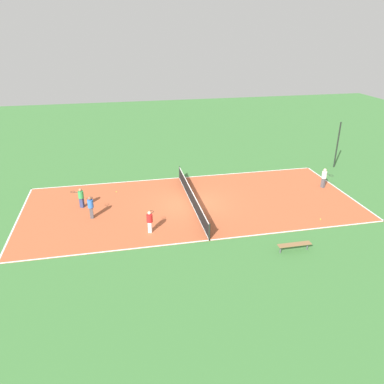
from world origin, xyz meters
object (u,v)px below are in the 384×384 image
at_px(tennis_net, 192,197).
at_px(player_far_green, 81,197).
at_px(player_far_white, 324,177).
at_px(bench, 294,245).
at_px(tennis_ball_left_sideline, 116,192).
at_px(tennis_ball_right_alley, 321,219).
at_px(player_near_blue, 91,206).
at_px(player_coach_red, 150,220).
at_px(fence_post_back_left, 337,145).

distance_m(tennis_net, player_far_green, 7.49).
relative_size(player_far_green, player_far_white, 0.91).
distance_m(bench, player_far_green, 14.12).
relative_size(player_far_green, tennis_ball_left_sideline, 20.32).
bearing_deg(bench, player_far_white, 51.69).
height_order(player_far_white, tennis_ball_right_alley, player_far_white).
height_order(player_far_white, player_near_blue, player_far_white).
bearing_deg(player_far_white, player_coach_red, -94.51).
bearing_deg(tennis_ball_right_alley, fence_post_back_left, 144.76).
bearing_deg(player_far_white, tennis_ball_left_sideline, -119.58).
height_order(player_near_blue, tennis_ball_right_alley, player_near_blue).
height_order(player_coach_red, player_far_white, player_far_white).
relative_size(bench, player_far_green, 1.36).
distance_m(player_near_blue, tennis_ball_right_alley, 14.61).
bearing_deg(player_coach_red, tennis_ball_right_alley, -77.41).
distance_m(tennis_net, tennis_ball_right_alley, 8.52).
bearing_deg(tennis_net, player_far_white, 94.14).
relative_size(bench, player_near_blue, 1.26).
height_order(tennis_net, tennis_ball_left_sideline, tennis_net).
xyz_separation_m(player_far_green, player_coach_red, (4.29, 4.18, -0.01)).
xyz_separation_m(player_near_blue, tennis_ball_left_sideline, (-3.78, 1.61, -0.81)).
bearing_deg(player_coach_red, player_near_blue, 69.74).
xyz_separation_m(tennis_ball_left_sideline, fence_post_back_left, (-1.72, 18.79, 1.93)).
xyz_separation_m(bench, fence_post_back_left, (-11.74, 9.46, 1.60)).
xyz_separation_m(tennis_net, player_coach_red, (3.30, -3.24, 0.27)).
height_order(tennis_ball_right_alley, tennis_ball_left_sideline, same).
height_order(player_near_blue, tennis_ball_left_sideline, player_near_blue).
xyz_separation_m(player_near_blue, tennis_ball_right_alley, (3.23, 14.23, -0.81)).
distance_m(bench, fence_post_back_left, 15.16).
xyz_separation_m(player_far_green, player_near_blue, (1.73, 0.71, 0.07)).
relative_size(player_coach_red, tennis_ball_left_sideline, 20.14).
relative_size(tennis_net, player_near_blue, 6.58).
height_order(player_coach_red, player_near_blue, player_near_blue).
xyz_separation_m(player_coach_red, player_far_white, (-4.05, 13.58, 0.10)).
bearing_deg(bench, fence_post_back_left, 51.15).
xyz_separation_m(bench, player_coach_red, (-3.67, -7.47, 0.40)).
distance_m(player_coach_red, fence_post_back_left, 18.79).
distance_m(player_far_green, player_far_white, 17.76).
relative_size(tennis_ball_right_alley, tennis_ball_left_sideline, 1.00).
xyz_separation_m(tennis_net, fence_post_back_left, (-4.77, 13.69, 1.46)).
bearing_deg(player_far_green, tennis_ball_right_alley, -169.46).
relative_size(bench, player_coach_red, 1.37).
bearing_deg(tennis_ball_left_sideline, player_coach_red, 16.31).
relative_size(tennis_net, player_far_white, 6.44).
bearing_deg(tennis_ball_left_sideline, player_far_green, -48.48).
distance_m(tennis_net, player_near_blue, 6.76).
bearing_deg(tennis_ball_right_alley, player_far_white, 149.16).
bearing_deg(player_far_green, tennis_net, -158.67).
bearing_deg(tennis_net, player_near_blue, -83.69).
bearing_deg(fence_post_back_left, player_far_white, -39.87).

